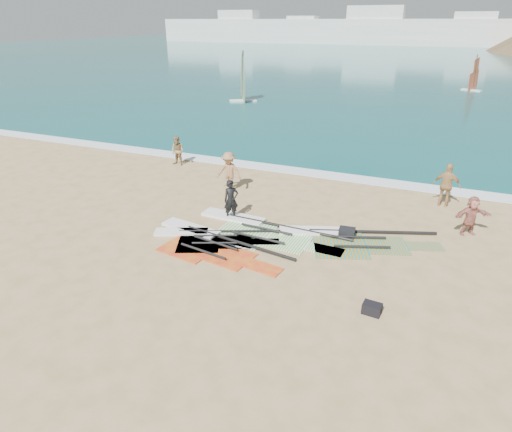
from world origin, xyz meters
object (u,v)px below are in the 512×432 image
at_px(rig_green, 256,228).
at_px(beachgoer_right, 471,216).
at_px(rig_orange, 345,238).
at_px(beachgoer_back, 447,185).
at_px(rig_red, 207,241).
at_px(beachgoer_mid, 229,172).
at_px(beachgoer_left, 178,151).
at_px(gear_bag_far, 372,309).
at_px(rig_grey, 205,237).
at_px(person_wetsuit, 231,200).
at_px(gear_bag_near, 347,233).

height_order(rig_green, beachgoer_right, beachgoer_right).
relative_size(rig_orange, beachgoer_back, 3.12).
bearing_deg(rig_red, beachgoer_right, 36.30).
bearing_deg(beachgoer_mid, beachgoer_left, 149.37).
distance_m(rig_green, beachgoer_right, 8.32).
bearing_deg(rig_green, rig_orange, 11.36).
distance_m(gear_bag_far, beachgoer_right, 7.06).
height_order(rig_red, beachgoer_right, beachgoer_right).
xyz_separation_m(rig_green, gear_bag_far, (5.15, -3.67, 0.11)).
bearing_deg(beachgoer_mid, beachgoer_right, -4.64).
bearing_deg(rig_orange, rig_green, 168.92).
distance_m(rig_grey, beachgoer_mid, 5.20).
height_order(beachgoer_back, beachgoer_right, beachgoer_back).
relative_size(rig_red, beachgoer_right, 3.77).
distance_m(person_wetsuit, beachgoer_mid, 3.31).
relative_size(rig_green, beachgoer_left, 3.90).
height_order(gear_bag_near, gear_bag_far, gear_bag_near).
xyz_separation_m(rig_grey, rig_orange, (4.97, 2.03, 0.00)).
bearing_deg(rig_green, beachgoer_back, 41.13).
distance_m(rig_orange, beachgoer_right, 4.94).
bearing_deg(beachgoer_right, gear_bag_near, 175.28).
bearing_deg(person_wetsuit, rig_grey, -137.77).
bearing_deg(beachgoer_left, beachgoer_mid, -23.38).
height_order(gear_bag_far, beachgoer_left, beachgoer_left).
bearing_deg(beachgoer_mid, person_wetsuit, -63.67).
height_order(beachgoer_mid, beachgoer_back, beachgoer_back).
bearing_deg(rig_orange, beachgoer_right, 8.20).
height_order(rig_red, beachgoer_back, beachgoer_back).
distance_m(rig_red, beachgoer_right, 10.19).
distance_m(rig_green, rig_orange, 3.52).
bearing_deg(beachgoer_left, rig_orange, -20.73).
xyz_separation_m(gear_bag_far, beachgoer_left, (-12.54, 9.65, 0.67)).
bearing_deg(rig_red, rig_orange, 35.10).
relative_size(rig_orange, gear_bag_near, 10.28).
relative_size(person_wetsuit, beachgoer_back, 0.86).
xyz_separation_m(rig_orange, beachgoer_mid, (-6.35, 2.91, 0.92)).
bearing_deg(beachgoer_left, beachgoer_back, 3.82).
height_order(rig_green, rig_orange, rig_green).
relative_size(beachgoer_left, beachgoer_back, 0.84).
height_order(gear_bag_far, beachgoer_mid, beachgoer_mid).
bearing_deg(beachgoer_right, rig_grey, 174.01).
bearing_deg(beachgoer_mid, gear_bag_near, -24.56).
bearing_deg(beachgoer_left, rig_green, -33.12).
height_order(rig_red, person_wetsuit, person_wetsuit).
bearing_deg(rig_grey, beachgoer_back, 16.50).
bearing_deg(gear_bag_far, gear_bag_near, 110.62).
bearing_deg(beachgoer_right, rig_red, 175.87).
height_order(person_wetsuit, beachgoer_mid, beachgoer_mid).
height_order(gear_bag_near, person_wetsuit, person_wetsuit).
bearing_deg(rig_grey, rig_red, -73.03).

